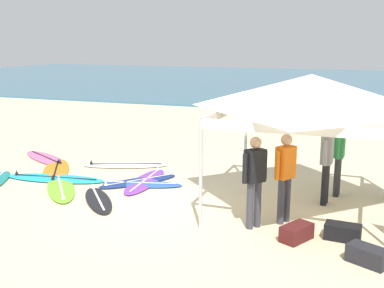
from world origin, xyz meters
TOP-DOWN VIEW (x-y plane):
  - ground_plane at (0.00, 0.00)m, footprint 80.00×80.00m
  - sea at (0.00, 32.39)m, footprint 80.00×36.00m
  - canopy_tent at (2.78, 0.70)m, footprint 3.47×3.47m
  - surfboard_black at (-1.46, -0.32)m, footprint 1.56×1.74m
  - surfboard_white at (-2.29, 2.47)m, footprint 2.39×1.41m
  - surfboard_orange at (-3.76, 1.36)m, footprint 1.83×2.39m
  - surfboard_navy at (-1.28, 1.21)m, footprint 1.68×1.96m
  - surfboard_lime at (-2.70, 0.08)m, footprint 1.88×2.12m
  - surfboard_purple at (-1.11, 1.28)m, footprint 0.79×2.27m
  - surfboard_cyan at (-3.33, 0.72)m, footprint 2.65×1.05m
  - surfboard_pink at (-4.83, 2.35)m, footprint 2.34×1.68m
  - surfboard_blue at (-1.09, 1.03)m, footprint 2.00×0.95m
  - person_green at (3.32, 1.87)m, footprint 0.24×0.55m
  - person_grey at (3.11, 1.20)m, footprint 0.25×0.55m
  - person_orange at (2.48, -0.15)m, footprint 0.37×0.49m
  - person_black at (2.00, -0.60)m, footprint 0.39×0.46m
  - gear_bag_near_tent at (3.98, -1.43)m, footprint 0.68×0.56m
  - gear_bag_by_pole at (2.83, -0.90)m, footprint 0.56×0.68m
  - gear_bag_on_sand at (3.57, -0.60)m, footprint 0.63×0.37m

SIDE VIEW (x-z plane):
  - ground_plane at x=0.00m, z-range 0.00..0.00m
  - surfboard_cyan at x=-3.33m, z-range -0.06..0.13m
  - surfboard_orange at x=-3.76m, z-range -0.06..0.13m
  - surfboard_pink at x=-4.83m, z-range -0.06..0.13m
  - surfboard_white at x=-2.29m, z-range -0.06..0.13m
  - surfboard_lime at x=-2.70m, z-range -0.06..0.13m
  - surfboard_purple at x=-1.11m, z-range -0.06..0.13m
  - surfboard_navy at x=-1.28m, z-range -0.06..0.13m
  - surfboard_blue at x=-1.09m, z-range -0.06..0.13m
  - surfboard_black at x=-1.46m, z-range -0.06..0.13m
  - sea at x=0.00m, z-range 0.00..0.10m
  - gear_bag_near_tent at x=3.98m, z-range 0.00..0.28m
  - gear_bag_by_pole at x=2.83m, z-range 0.00..0.28m
  - gear_bag_on_sand at x=3.57m, z-range 0.00..0.28m
  - person_green at x=3.32m, z-range 0.13..1.84m
  - person_grey at x=3.11m, z-range 0.13..1.84m
  - person_orange at x=2.48m, z-range 0.13..1.84m
  - person_black at x=2.00m, z-range 0.13..1.84m
  - canopy_tent at x=2.78m, z-range 1.01..3.76m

